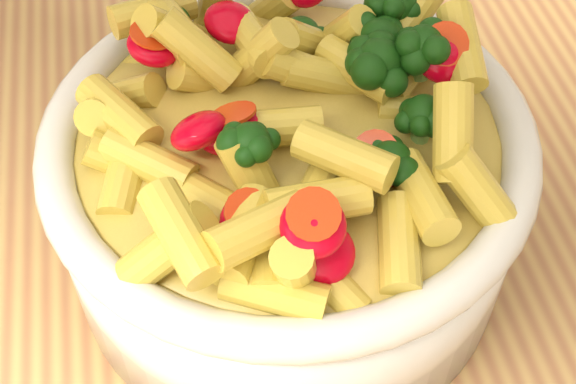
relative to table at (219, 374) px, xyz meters
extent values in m
cube|color=tan|center=(0.00, 0.00, 0.08)|extent=(1.20, 0.80, 0.04)
cylinder|color=silver|center=(0.05, 0.02, 0.15)|extent=(0.24, 0.24, 0.10)
ellipsoid|color=silver|center=(0.05, 0.02, 0.12)|extent=(0.22, 0.22, 0.04)
torus|color=silver|center=(0.05, 0.02, 0.20)|extent=(0.25, 0.25, 0.02)
ellipsoid|color=#F6D154|center=(0.05, 0.02, 0.20)|extent=(0.21, 0.21, 0.02)
camera|label=1|loc=(0.00, -0.25, 0.49)|focal=50.00mm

